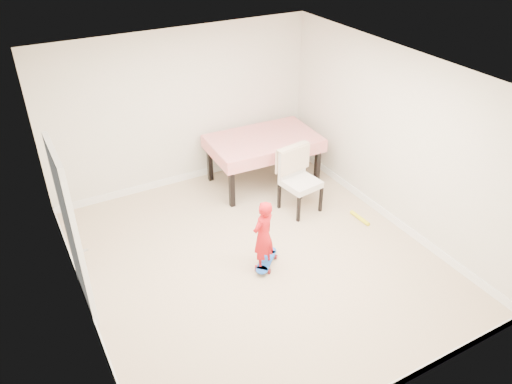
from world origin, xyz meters
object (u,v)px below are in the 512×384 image
dining_chair (301,181)px  child (263,237)px  dining_table (263,160)px  skateboard (266,262)px

dining_chair → child: 1.53m
dining_table → skateboard: (-1.06, -1.95, -0.38)m
skateboard → dining_table: bearing=17.7°
dining_table → child: child is taller
skateboard → dining_chair: bearing=-4.8°
dining_chair → child: size_ratio=1.03×
dining_table → child: (-1.13, -1.98, 0.08)m
dining_table → skateboard: bearing=-116.1°
child → dining_chair: bearing=-164.1°
child → skateboard: bearing=-178.7°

